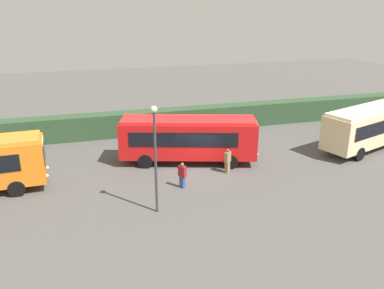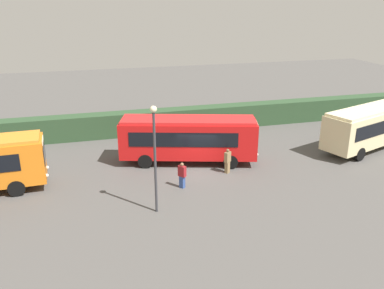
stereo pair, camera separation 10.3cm
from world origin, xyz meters
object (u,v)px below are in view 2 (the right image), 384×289
(person_center, at_px, (18,153))
(person_right, at_px, (182,175))
(person_far, at_px, (228,160))
(traffic_cone, at_px, (346,121))
(bus_cream, at_px, (370,126))
(lamppost, at_px, (155,148))
(bus_red, at_px, (188,137))

(person_center, bearing_deg, person_right, 134.52)
(person_far, bearing_deg, person_right, 75.77)
(person_far, relative_size, traffic_cone, 2.85)
(traffic_cone, bearing_deg, person_right, -153.42)
(bus_cream, xyz_separation_m, lamppost, (-17.65, -5.43, 1.83))
(person_right, distance_m, traffic_cone, 19.99)
(person_center, relative_size, traffic_cone, 3.13)
(bus_cream, relative_size, traffic_cone, 15.04)
(bus_red, xyz_separation_m, bus_cream, (14.14, -0.99, 0.01))
(bus_cream, height_order, person_right, bus_cream)
(bus_red, xyz_separation_m, person_right, (-1.43, -3.89, -1.01))
(person_right, bearing_deg, lamppost, -166.50)
(bus_cream, relative_size, lamppost, 1.50)
(person_center, xyz_separation_m, person_far, (13.58, -4.80, -0.11))
(person_center, distance_m, person_far, 14.40)
(person_right, distance_m, lamppost, 4.34)
(bus_red, height_order, traffic_cone, bus_red)
(bus_cream, height_order, person_far, bus_cream)
(person_center, xyz_separation_m, traffic_cone, (27.98, 2.74, -0.70))
(person_center, relative_size, person_right, 1.13)
(bus_red, bearing_deg, person_center, -174.72)
(bus_cream, relative_size, person_center, 4.81)
(person_right, bearing_deg, person_center, 111.42)
(person_center, xyz_separation_m, person_right, (10.11, -6.20, -0.14))
(person_center, height_order, lamppost, lamppost)
(bus_red, distance_m, person_far, 3.36)
(bus_cream, distance_m, person_center, 25.91)
(traffic_cone, bearing_deg, lamppost, -150.10)
(person_right, distance_m, person_far, 3.74)
(person_center, height_order, traffic_cone, person_center)
(bus_red, relative_size, person_far, 5.70)
(bus_cream, height_order, lamppost, lamppost)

